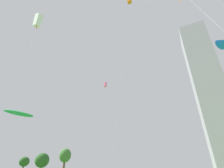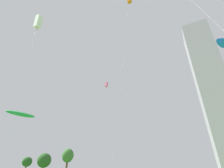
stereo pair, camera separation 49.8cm
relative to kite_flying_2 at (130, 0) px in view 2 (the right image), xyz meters
The scene contains 8 objects.
kite_flying_2 is the anchor object (origin of this frame).
kite_flying_5 31.08m from the kite_flying_2, 164.68° to the right, with size 4.53×3.34×10.88m.
kite_flying_6 19.35m from the kite_flying_2, 148.09° to the right, with size 4.06×1.87×27.02m.
kite_flying_7 19.48m from the kite_flying_2, 140.19° to the left, with size 4.16×3.99×20.52m.
park_tree_0 37.77m from the kite_flying_2, 168.86° to the left, with size 2.67×2.67×4.95m.
park_tree_1 42.30m from the kite_flying_2, 168.57° to the left, with size 2.10×2.10×4.57m.
park_tree_2 46.83m from the kite_flying_2, 144.87° to the left, with size 3.56×3.56×8.00m.
distant_highrise_0 102.51m from the kite_flying_2, 76.44° to the left, with size 17.79×23.75×103.91m, color #939399.
Camera 2 is at (10.65, -7.37, 1.83)m, focal length 25.97 mm.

